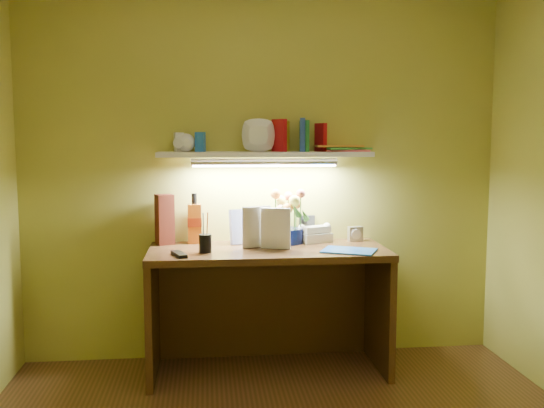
# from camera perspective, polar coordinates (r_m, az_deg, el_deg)

# --- Properties ---
(desk) EXTENTS (1.40, 0.60, 0.75)m
(desk) POSITION_cam_1_polar(r_m,az_deg,el_deg) (3.67, -0.37, -9.97)
(desk) COLOR #3A250F
(desk) RESTS_ON ground
(flower_bouquet) EXTENTS (0.26, 0.26, 0.33)m
(flower_bouquet) POSITION_cam_1_polar(r_m,az_deg,el_deg) (3.73, 1.50, -1.24)
(flower_bouquet) COLOR #070F39
(flower_bouquet) RESTS_ON desk
(telephone) EXTENTS (0.23, 0.20, 0.11)m
(telephone) POSITION_cam_1_polar(r_m,az_deg,el_deg) (3.80, 4.01, -2.72)
(telephone) COLOR #F0EDCA
(telephone) RESTS_ON desk
(desk_clock) EXTENTS (0.10, 0.06, 0.09)m
(desk_clock) POSITION_cam_1_polar(r_m,az_deg,el_deg) (3.87, 7.85, -2.79)
(desk_clock) COLOR silver
(desk_clock) RESTS_ON desk
(whisky_bottle) EXTENTS (0.09, 0.09, 0.31)m
(whisky_bottle) POSITION_cam_1_polar(r_m,az_deg,el_deg) (3.77, -7.31, -1.34)
(whisky_bottle) COLOR #B8520F
(whisky_bottle) RESTS_ON desk
(whisky_box) EXTENTS (0.13, 0.13, 0.31)m
(whisky_box) POSITION_cam_1_polar(r_m,az_deg,el_deg) (3.76, -10.07, -1.44)
(whisky_box) COLOR #521B0F
(whisky_box) RESTS_ON desk
(pen_cup) EXTENTS (0.07, 0.07, 0.18)m
(pen_cup) POSITION_cam_1_polar(r_m,az_deg,el_deg) (3.47, -6.30, -3.11)
(pen_cup) COLOR black
(pen_cup) RESTS_ON desk
(art_card) EXTENTS (0.22, 0.10, 0.21)m
(art_card) POSITION_cam_1_polar(r_m,az_deg,el_deg) (3.73, -2.36, -2.11)
(art_card) COLOR silver
(art_card) RESTS_ON desk
(tv_remote) EXTENTS (0.10, 0.18, 0.02)m
(tv_remote) POSITION_cam_1_polar(r_m,az_deg,el_deg) (3.40, -8.75, -4.69)
(tv_remote) COLOR black
(tv_remote) RESTS_ON desk
(blue_folder) EXTENTS (0.36, 0.32, 0.01)m
(blue_folder) POSITION_cam_1_polar(r_m,az_deg,el_deg) (3.52, 7.26, -4.37)
(blue_folder) COLOR blue
(blue_folder) RESTS_ON desk
(desk_book_a) EXTENTS (0.18, 0.08, 0.25)m
(desk_book_a) POSITION_cam_1_polar(r_m,az_deg,el_deg) (3.55, -2.79, -2.27)
(desk_book_a) COLOR beige
(desk_book_a) RESTS_ON desk
(desk_book_b) EXTENTS (0.17, 0.08, 0.24)m
(desk_book_b) POSITION_cam_1_polar(r_m,az_deg,el_deg) (3.57, -1.05, -2.26)
(desk_book_b) COLOR white
(desk_book_b) RESTS_ON desk
(wall_shelf) EXTENTS (1.31, 0.27, 0.23)m
(wall_shelf) POSITION_cam_1_polar(r_m,az_deg,el_deg) (3.70, -0.62, 5.25)
(wall_shelf) COLOR white
(wall_shelf) RESTS_ON ground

